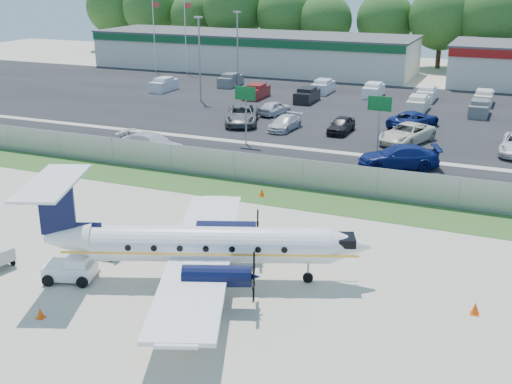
% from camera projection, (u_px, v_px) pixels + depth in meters
% --- Properties ---
extents(ground, '(170.00, 170.00, 0.00)m').
position_uv_depth(ground, '(207.00, 276.00, 30.51)').
color(ground, beige).
rests_on(ground, ground).
extents(grass_verge, '(170.00, 4.00, 0.02)m').
position_uv_depth(grass_verge, '(292.00, 197.00, 40.97)').
color(grass_verge, '#2D561E').
rests_on(grass_verge, ground).
extents(access_road, '(170.00, 8.00, 0.02)m').
position_uv_depth(access_road, '(324.00, 168.00, 47.07)').
color(access_road, black).
rests_on(access_road, ground).
extents(parking_lot, '(170.00, 32.00, 0.02)m').
position_uv_depth(parking_lot, '(384.00, 112.00, 65.37)').
color(parking_lot, black).
rests_on(parking_lot, ground).
extents(perimeter_fence, '(120.00, 0.06, 1.99)m').
position_uv_depth(perimeter_fence, '(303.00, 174.00, 42.39)').
color(perimeter_fence, gray).
rests_on(perimeter_fence, ground).
extents(building_west, '(46.40, 12.40, 5.24)m').
position_uv_depth(building_west, '(252.00, 51.00, 92.41)').
color(building_west, beige).
rests_on(building_west, ground).
extents(sign_left, '(1.80, 0.26, 5.00)m').
position_uv_depth(sign_left, '(245.00, 102.00, 52.21)').
color(sign_left, gray).
rests_on(sign_left, ground).
extents(sign_mid, '(1.80, 0.26, 5.00)m').
position_uv_depth(sign_mid, '(379.00, 113.00, 48.20)').
color(sign_mid, gray).
rests_on(sign_mid, ground).
extents(flagpole_west, '(1.06, 0.12, 10.00)m').
position_uv_depth(flagpole_west, '(154.00, 31.00, 89.68)').
color(flagpole_west, white).
rests_on(flagpole_west, ground).
extents(flagpole_east, '(1.06, 0.12, 10.00)m').
position_uv_depth(flagpole_east, '(186.00, 32.00, 87.86)').
color(flagpole_east, white).
rests_on(flagpole_east, ground).
extents(light_pole_nw, '(0.90, 0.35, 9.09)m').
position_uv_depth(light_pole_nw, '(199.00, 53.00, 69.20)').
color(light_pole_nw, gray).
rests_on(light_pole_nw, ground).
extents(light_pole_sw, '(0.90, 0.35, 9.09)m').
position_uv_depth(light_pole_sw, '(237.00, 44.00, 77.91)').
color(light_pole_sw, gray).
rests_on(light_pole_sw, ground).
extents(tree_line, '(112.00, 6.00, 14.00)m').
position_uv_depth(tree_line, '(433.00, 68.00, 95.00)').
color(tree_line, '#255218').
rests_on(tree_line, ground).
extents(aircraft, '(15.67, 15.24, 4.83)m').
position_uv_depth(aircraft, '(203.00, 244.00, 29.41)').
color(aircraft, white).
rests_on(aircraft, ground).
extents(pushback_tug, '(2.56, 2.18, 1.22)m').
position_uv_depth(pushback_tug, '(72.00, 268.00, 29.93)').
color(pushback_tug, white).
rests_on(pushback_tug, ground).
extents(baggage_cart_far, '(1.94, 1.22, 1.00)m').
position_uv_depth(baggage_cart_far, '(105.00, 247.00, 32.56)').
color(baggage_cart_far, gray).
rests_on(baggage_cart_far, ground).
extents(cone_nose, '(0.39, 0.39, 0.55)m').
position_uv_depth(cone_nose, '(475.00, 308.00, 27.05)').
color(cone_nose, '#FF4B08').
rests_on(cone_nose, ground).
extents(cone_port_wing, '(0.33, 0.33, 0.48)m').
position_uv_depth(cone_port_wing, '(40.00, 313.00, 26.76)').
color(cone_port_wing, '#FF4B08').
rests_on(cone_port_wing, ground).
extents(cone_starboard_wing, '(0.38, 0.38, 0.54)m').
position_uv_depth(cone_starboard_wing, '(262.00, 193.00, 41.12)').
color(cone_starboard_wing, '#FF4B08').
rests_on(cone_starboard_wing, ground).
extents(road_car_west, '(6.06, 3.16, 1.68)m').
position_uv_depth(road_car_west, '(153.00, 155.00, 50.46)').
color(road_car_west, silver).
rests_on(road_car_west, ground).
extents(road_car_mid, '(6.30, 4.39, 1.69)m').
position_uv_depth(road_car_mid, '(398.00, 168.00, 47.10)').
color(road_car_mid, navy).
rests_on(road_car_mid, ground).
extents(parked_car_a, '(4.84, 6.80, 1.72)m').
position_uv_depth(parked_car_a, '(242.00, 124.00, 60.49)').
color(parked_car_a, '#595B5E').
rests_on(parked_car_a, ground).
extents(parked_car_b, '(2.22, 4.65, 1.31)m').
position_uv_depth(parked_car_b, '(285.00, 130.00, 58.22)').
color(parked_car_b, silver).
rests_on(parked_car_b, ground).
extents(parked_car_c, '(1.84, 4.31, 1.45)m').
position_uv_depth(parked_car_c, '(341.00, 133.00, 57.16)').
color(parked_car_c, black).
rests_on(parked_car_c, ground).
extents(parked_car_d, '(4.56, 6.49, 1.65)m').
position_uv_depth(parked_car_d, '(406.00, 143.00, 53.81)').
color(parked_car_d, beige).
rests_on(parked_car_d, ground).
extents(parked_car_f, '(2.53, 4.39, 1.41)m').
position_uv_depth(parked_car_f, '(275.00, 115.00, 64.30)').
color(parked_car_f, silver).
rests_on(parked_car_f, ground).
extents(parked_car_g, '(4.66, 6.28, 1.59)m').
position_uv_depth(parked_car_g, '(413.00, 128.00, 58.95)').
color(parked_car_g, navy).
rests_on(parked_car_g, ground).
extents(far_parking_rows, '(56.00, 10.00, 1.60)m').
position_uv_depth(far_parking_rows, '(394.00, 103.00, 69.73)').
color(far_parking_rows, gray).
rests_on(far_parking_rows, ground).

